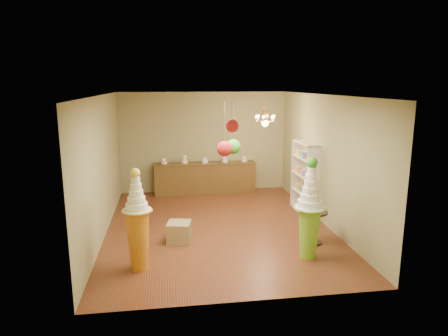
{
  "coord_description": "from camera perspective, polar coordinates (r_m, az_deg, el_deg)",
  "views": [
    {
      "loc": [
        -1.13,
        -8.66,
        3.26
      ],
      "look_at": [
        0.14,
        0.0,
        1.39
      ],
      "focal_mm": 32.0,
      "sensor_mm": 36.0,
      "label": 1
    }
  ],
  "objects": [
    {
      "name": "wall_back",
      "position": [
        12.09,
        -2.92,
        3.69
      ],
      "size": [
        5.0,
        0.04,
        3.0
      ],
      "primitive_type": "cube",
      "color": "#908D61",
      "rests_on": "ground"
    },
    {
      "name": "vase",
      "position": [
        8.36,
        12.85,
        -5.33
      ],
      "size": [
        0.22,
        0.22,
        0.22
      ],
      "primitive_type": "imported",
      "rotation": [
        0.0,
        0.0,
        0.08
      ],
      "color": "beige",
      "rests_on": "round_table"
    },
    {
      "name": "wall_right",
      "position": [
        9.55,
        14.14,
        1.09
      ],
      "size": [
        0.04,
        6.5,
        3.0
      ],
      "primitive_type": "cube",
      "color": "#908D61",
      "rests_on": "ground"
    },
    {
      "name": "pom_red_left",
      "position": [
        7.12,
        0.08,
        2.79
      ],
      "size": [
        0.28,
        0.28,
        1.03
      ],
      "color": "#463E32",
      "rests_on": "ceiling"
    },
    {
      "name": "wall_front",
      "position": [
        5.79,
        3.28,
        -5.61
      ],
      "size": [
        5.0,
        0.04,
        3.0
      ],
      "primitive_type": "cube",
      "color": "#908D61",
      "rests_on": "ground"
    },
    {
      "name": "pedestal_orange",
      "position": [
        7.23,
        -12.2,
        -8.83
      ],
      "size": [
        0.55,
        0.55,
        1.84
      ],
      "rotation": [
        0.0,
        0.0,
        0.09
      ],
      "color": "#C37516",
      "rests_on": "floor"
    },
    {
      "name": "wall_left",
      "position": [
        8.94,
        -17.01,
        0.19
      ],
      "size": [
        0.04,
        6.5,
        3.0
      ],
      "primitive_type": "cube",
      "color": "#908D61",
      "rests_on": "ground"
    },
    {
      "name": "sideboard",
      "position": [
        12.01,
        -2.74,
        -1.33
      ],
      "size": [
        3.04,
        0.54,
        1.16
      ],
      "color": "brown",
      "rests_on": "floor"
    },
    {
      "name": "shelving_unit",
      "position": [
        10.34,
        11.47,
        -1.34
      ],
      "size": [
        0.33,
        1.2,
        1.8
      ],
      "color": "beige",
      "rests_on": "floor"
    },
    {
      "name": "pedestal_green",
      "position": [
        7.67,
        12.09,
        -7.15
      ],
      "size": [
        0.71,
        0.71,
        1.95
      ],
      "rotation": [
        0.0,
        0.0,
        -0.33
      ],
      "color": "#7BBC29",
      "rests_on": "floor"
    },
    {
      "name": "pom_red_right",
      "position": [
        6.05,
        1.18,
        6.05
      ],
      "size": [
        0.2,
        0.2,
        0.48
      ],
      "color": "#463E32",
      "rests_on": "ceiling"
    },
    {
      "name": "ceiling",
      "position": [
        8.73,
        -0.95,
        10.37
      ],
      "size": [
        6.5,
        6.5,
        0.0
      ],
      "primitive_type": "plane",
      "rotation": [
        3.14,
        0.0,
        0.0
      ],
      "color": "white",
      "rests_on": "ground"
    },
    {
      "name": "burlap_riser",
      "position": [
        8.47,
        -6.43,
        -9.09
      ],
      "size": [
        0.55,
        0.55,
        0.43
      ],
      "primitive_type": "cube",
      "rotation": [
        0.0,
        0.0,
        -0.2
      ],
      "color": "olive",
      "rests_on": "floor"
    },
    {
      "name": "chandelier",
      "position": [
        10.31,
        5.89,
        6.69
      ],
      "size": [
        0.6,
        0.6,
        0.85
      ],
      "rotation": [
        0.0,
        0.0,
        0.1
      ],
      "color": "#E69751",
      "rests_on": "ceiling"
    },
    {
      "name": "pom_green_mid",
      "position": [
        7.39,
        1.29,
        3.06
      ],
      "size": [
        0.28,
        0.28,
        1.04
      ],
      "color": "#463E32",
      "rests_on": "ceiling"
    },
    {
      "name": "round_table",
      "position": [
        8.48,
        12.74,
        -7.61
      ],
      "size": [
        0.57,
        0.57,
        0.69
      ],
      "rotation": [
        0.0,
        0.0,
        0.06
      ],
      "color": "black",
      "rests_on": "floor"
    },
    {
      "name": "floor",
      "position": [
        9.32,
        -0.88,
        -8.4
      ],
      "size": [
        6.5,
        6.5,
        0.0
      ],
      "primitive_type": "plane",
      "color": "#582A17",
      "rests_on": "ground"
    }
  ]
}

